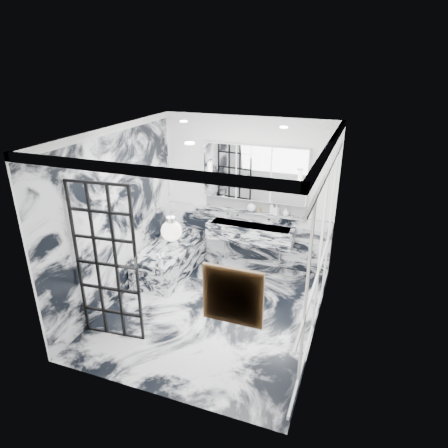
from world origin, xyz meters
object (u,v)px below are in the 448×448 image
at_px(crittall_door, 107,264).
at_px(trough_sink, 250,233).
at_px(bathtub, 171,259).
at_px(mirror_cabinet, 255,173).

height_order(crittall_door, trough_sink, crittall_door).
bearing_deg(crittall_door, bathtub, 86.63).
relative_size(crittall_door, mirror_cabinet, 1.21).
distance_m(crittall_door, bathtub, 2.09).
bearing_deg(mirror_cabinet, trough_sink, -90.00).
bearing_deg(bathtub, mirror_cabinet, 32.06).
height_order(crittall_door, mirror_cabinet, mirror_cabinet).
xyz_separation_m(trough_sink, bathtub, (-1.33, -0.66, -0.45)).
bearing_deg(mirror_cabinet, crittall_door, -114.62).
distance_m(trough_sink, mirror_cabinet, 1.10).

